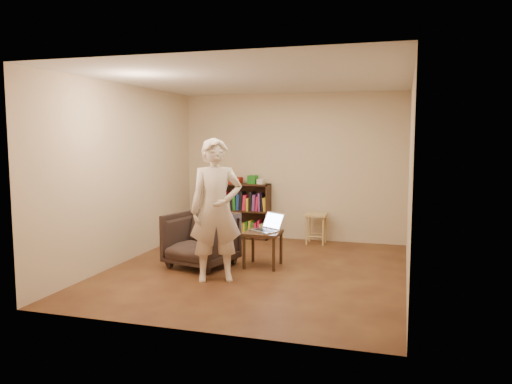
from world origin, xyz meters
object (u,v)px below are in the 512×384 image
(stool, at_px, (316,219))
(side_table, at_px, (263,237))
(laptop, at_px, (268,227))
(person, at_px, (216,210))
(armchair, at_px, (201,239))
(bookshelf, at_px, (238,214))

(stool, bearing_deg, side_table, -104.97)
(laptop, height_order, person, person)
(armchair, distance_m, person, 0.90)
(bookshelf, height_order, laptop, bookshelf)
(stool, relative_size, armchair, 0.61)
(laptop, distance_m, person, 1.05)
(stool, bearing_deg, bookshelf, 175.16)
(side_table, distance_m, laptop, 0.17)
(laptop, bearing_deg, bookshelf, 152.37)
(stool, xyz_separation_m, armchair, (-1.31, -1.99, -0.03))
(armchair, distance_m, laptop, 0.96)
(stool, relative_size, side_table, 1.04)
(stool, bearing_deg, person, -108.47)
(stool, xyz_separation_m, laptop, (-0.42, -1.67, 0.14))
(bookshelf, distance_m, stool, 1.48)
(armchair, bearing_deg, stool, 70.75)
(laptop, bearing_deg, stool, 107.88)
(stool, bearing_deg, armchair, -123.42)
(armchair, xyz_separation_m, person, (0.46, -0.57, 0.52))
(side_table, distance_m, person, 1.03)
(bookshelf, xyz_separation_m, side_table, (1.01, -1.86, -0.02))
(person, bearing_deg, side_table, 39.22)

